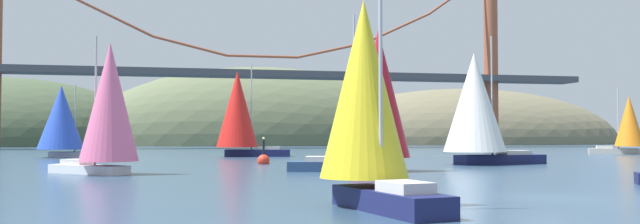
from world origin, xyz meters
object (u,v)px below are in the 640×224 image
sailboat_pink_spinnaker (108,106)px  channel_buoy (264,160)px  sailboat_blue_spinnaker (62,119)px  sailboat_crimson_sail (376,99)px  sailboat_red_spinnaker (239,111)px  sailboat_orange_sail (628,123)px  sailboat_yellow_sail (366,98)px  sailboat_white_mainsail (476,106)px

sailboat_pink_spinnaker → channel_buoy: bearing=46.7°
sailboat_blue_spinnaker → sailboat_crimson_sail: bearing=-51.0°
sailboat_red_spinnaker → channel_buoy: size_ratio=4.13×
sailboat_orange_sail → channel_buoy: (-50.64, -17.29, -3.69)m
sailboat_crimson_sail → sailboat_yellow_sail: 22.30m
sailboat_crimson_sail → sailboat_pink_spinnaker: size_ratio=1.22×
sailboat_white_mainsail → channel_buoy: size_ratio=4.30×
sailboat_blue_spinnaker → sailboat_pink_spinnaker: 34.06m
sailboat_blue_spinnaker → sailboat_yellow_sail: sailboat_yellow_sail is taller
sailboat_crimson_sail → sailboat_pink_spinnaker: bearing=179.6°
sailboat_crimson_sail → sailboat_white_mainsail: bearing=33.8°
sailboat_blue_spinnaker → channel_buoy: size_ratio=3.15×
sailboat_orange_sail → sailboat_yellow_sail: (-51.16, -51.20, -0.07)m
sailboat_pink_spinnaker → sailboat_yellow_sail: sailboat_pink_spinnaker is taller
sailboat_red_spinnaker → sailboat_yellow_sail: sailboat_red_spinnaker is taller
sailboat_white_mainsail → sailboat_crimson_sail: bearing=-146.2°
sailboat_white_mainsail → channel_buoy: sailboat_white_mainsail is taller
sailboat_orange_sail → sailboat_white_mainsail: sailboat_white_mainsail is taller
sailboat_white_mainsail → sailboat_pink_spinnaker: bearing=-165.7°
sailboat_blue_spinnaker → channel_buoy: 29.09m
sailboat_pink_spinnaker → sailboat_orange_sail: sailboat_pink_spinnaker is taller
sailboat_orange_sail → sailboat_white_mainsail: bearing=-145.7°
sailboat_red_spinnaker → sailboat_white_mainsail: 30.50m
sailboat_white_mainsail → sailboat_yellow_sail: bearing=-122.7°
sailboat_blue_spinnaker → channel_buoy: sailboat_blue_spinnaker is taller
sailboat_crimson_sail → sailboat_red_spinnaker: (-6.96, 31.97, 0.12)m
sailboat_yellow_sail → sailboat_crimson_sail: bearing=71.8°
sailboat_yellow_sail → sailboat_orange_sail: bearing=45.0°
channel_buoy → sailboat_blue_spinnaker: bearing=135.0°
sailboat_yellow_sail → sailboat_pink_spinnaker: bearing=118.1°
sailboat_orange_sail → channel_buoy: sailboat_orange_sail is taller
sailboat_crimson_sail → sailboat_orange_sail: bearing=34.2°
sailboat_pink_spinnaker → sailboat_red_spinnaker: 33.81m
sailboat_red_spinnaker → channel_buoy: bearing=-88.5°
sailboat_crimson_sail → sailboat_pink_spinnaker: (-18.32, 0.14, -0.67)m
sailboat_crimson_sail → sailboat_blue_spinnaker: bearing=129.0°
sailboat_pink_spinnaker → sailboat_orange_sail: (62.52, 29.91, -0.47)m
sailboat_blue_spinnaker → sailboat_yellow_sail: (19.85, -54.28, -0.39)m
sailboat_pink_spinnaker → sailboat_yellow_sail: bearing=-61.9°
sailboat_yellow_sail → channel_buoy: size_ratio=3.19×
sailboat_pink_spinnaker → sailboat_orange_sail: size_ratio=1.04×
sailboat_crimson_sail → sailboat_orange_sail: size_ratio=1.27×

